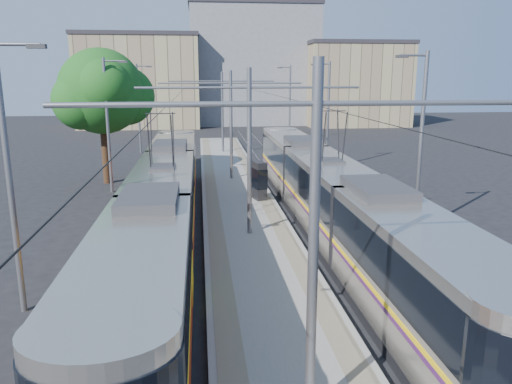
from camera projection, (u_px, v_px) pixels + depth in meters
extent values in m
plane|color=black|center=(278.00, 329.00, 14.05)|extent=(160.00, 160.00, 0.00)
cube|color=gray|center=(235.00, 190.00, 30.47)|extent=(4.00, 50.00, 0.30)
cube|color=gray|center=(211.00, 188.00, 30.27)|extent=(0.70, 50.00, 0.01)
cube|color=gray|center=(258.00, 187.00, 30.59)|extent=(0.70, 50.00, 0.01)
cube|color=gray|center=(163.00, 194.00, 30.02)|extent=(0.07, 70.00, 0.03)
cube|color=gray|center=(187.00, 193.00, 30.18)|extent=(0.07, 70.00, 0.03)
cube|color=gray|center=(281.00, 191.00, 30.81)|extent=(0.07, 70.00, 0.03)
cube|color=gray|center=(304.00, 190.00, 30.97)|extent=(0.07, 70.00, 0.03)
cube|color=black|center=(166.00, 240.00, 21.05)|extent=(2.30, 28.35, 0.40)
cube|color=#AEA9A0|center=(164.00, 202.00, 20.67)|extent=(2.40, 26.75, 2.90)
cube|color=black|center=(164.00, 191.00, 20.56)|extent=(2.43, 26.75, 1.30)
cube|color=yellow|center=(164.00, 212.00, 20.76)|extent=(2.43, 26.75, 0.12)
cube|color=#B5280A|center=(165.00, 223.00, 20.88)|extent=(2.42, 26.75, 1.10)
cube|color=#2D2D30|center=(162.00, 164.00, 20.31)|extent=(1.68, 3.00, 0.30)
cube|color=black|center=(328.00, 229.00, 22.52)|extent=(2.30, 29.22, 0.40)
cube|color=#B5B0A6|center=(329.00, 194.00, 22.14)|extent=(2.40, 27.62, 2.90)
cube|color=black|center=(330.00, 183.00, 22.03)|extent=(2.43, 27.62, 1.30)
cube|color=yellow|center=(329.00, 203.00, 22.23)|extent=(2.43, 27.62, 0.12)
cube|color=#3F154B|center=(329.00, 206.00, 22.27)|extent=(2.43, 27.62, 0.10)
cube|color=#2D2D30|center=(330.00, 158.00, 21.78)|extent=(1.68, 3.00, 0.30)
cylinder|color=slate|center=(313.00, 250.00, 9.32)|extent=(0.20, 0.20, 7.00)
cylinder|color=slate|center=(317.00, 104.00, 8.70)|extent=(9.20, 0.10, 0.10)
cylinder|color=slate|center=(249.00, 153.00, 20.93)|extent=(0.20, 0.20, 7.00)
cylinder|color=slate|center=(249.00, 88.00, 20.31)|extent=(9.20, 0.10, 0.10)
cylinder|color=slate|center=(231.00, 125.00, 32.54)|extent=(0.20, 0.20, 7.00)
cylinder|color=slate|center=(231.00, 83.00, 31.92)|extent=(9.20, 0.10, 0.10)
cylinder|color=slate|center=(222.00, 112.00, 44.15)|extent=(0.20, 0.20, 7.00)
cylinder|color=slate|center=(222.00, 81.00, 43.53)|extent=(9.20, 0.10, 0.10)
cylinder|color=black|center=(172.00, 101.00, 28.84)|extent=(0.02, 70.00, 0.02)
cylinder|color=black|center=(294.00, 100.00, 29.63)|extent=(0.02, 70.00, 0.02)
cylinder|color=slate|center=(10.00, 182.00, 14.26)|extent=(0.18, 0.18, 8.00)
cube|color=#2D2D30|center=(37.00, 46.00, 13.52)|extent=(0.50, 0.22, 0.12)
cylinder|color=slate|center=(108.00, 127.00, 29.74)|extent=(0.18, 0.18, 8.00)
cube|color=#2D2D30|center=(123.00, 62.00, 29.00)|extent=(0.50, 0.22, 0.12)
cylinder|color=slate|center=(139.00, 109.00, 45.21)|extent=(0.18, 0.18, 8.00)
cube|color=#2D2D30|center=(149.00, 67.00, 44.48)|extent=(0.50, 0.22, 0.12)
cylinder|color=slate|center=(421.00, 146.00, 21.70)|extent=(0.18, 0.18, 8.00)
cube|color=#2D2D30|center=(402.00, 56.00, 20.73)|extent=(0.50, 0.22, 0.12)
cylinder|color=slate|center=(328.00, 116.00, 37.18)|extent=(0.18, 0.18, 8.00)
cube|color=#2D2D30|center=(315.00, 65.00, 36.21)|extent=(0.50, 0.22, 0.12)
cylinder|color=slate|center=(290.00, 104.00, 52.66)|extent=(0.18, 0.18, 8.00)
cube|color=#2D2D30|center=(280.00, 68.00, 51.69)|extent=(0.50, 0.22, 0.12)
cube|color=black|center=(260.00, 181.00, 27.35)|extent=(0.77, 1.02, 2.09)
cube|color=black|center=(260.00, 178.00, 27.32)|extent=(0.81, 1.07, 1.09)
cylinder|color=#382314|center=(106.00, 156.00, 32.78)|extent=(0.50, 0.50, 3.62)
sphere|color=#134214|center=(101.00, 91.00, 31.82)|extent=(5.43, 5.43, 5.43)
sphere|color=#134214|center=(125.00, 96.00, 32.92)|extent=(3.84, 3.84, 3.84)
cube|color=gray|center=(141.00, 83.00, 69.64)|extent=(16.00, 12.00, 12.00)
cube|color=#262328|center=(139.00, 36.00, 68.21)|extent=(16.32, 12.24, 0.50)
cube|color=gray|center=(252.00, 67.00, 74.76)|extent=(18.00, 14.00, 16.44)
cube|color=#262328|center=(252.00, 7.00, 72.82)|extent=(18.36, 14.28, 0.50)
cube|color=gray|center=(354.00, 86.00, 71.09)|extent=(14.00, 10.00, 11.09)
cube|color=#262328|center=(356.00, 43.00, 69.77)|extent=(14.28, 10.20, 0.50)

